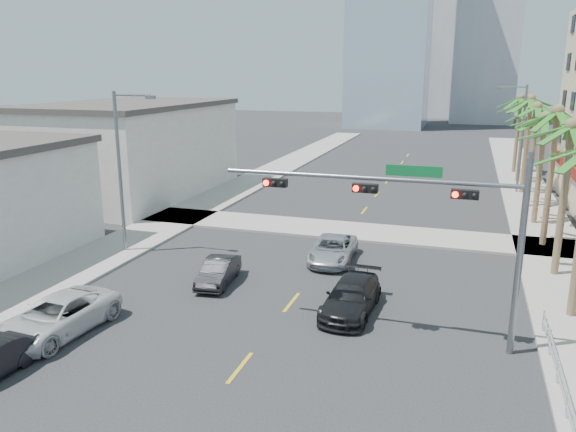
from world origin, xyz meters
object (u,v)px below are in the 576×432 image
at_px(car_lane_right, 351,297).
at_px(car_parked_far, 57,316).
at_px(car_lane_left, 218,271).
at_px(traffic_signal_mast, 428,213).
at_px(car_lane_center, 333,249).

bearing_deg(car_lane_right, car_parked_far, -150.08).
relative_size(car_parked_far, car_lane_left, 1.43).
distance_m(car_lane_left, car_lane_right, 6.95).
bearing_deg(car_parked_far, traffic_signal_mast, 20.34).
bearing_deg(car_lane_left, traffic_signal_mast, -24.86).
xyz_separation_m(car_lane_left, car_lane_center, (4.51, 4.95, 0.04)).
relative_size(car_lane_left, car_lane_center, 0.79).
bearing_deg(car_lane_left, car_lane_center, 40.69).
bearing_deg(car_lane_center, car_lane_right, -72.62).
bearing_deg(car_lane_right, car_lane_center, 112.20).
bearing_deg(car_lane_center, car_parked_far, -127.47).
xyz_separation_m(traffic_signal_mast, car_lane_right, (-3.05, 1.84, -4.36)).
relative_size(car_lane_center, car_lane_right, 0.99).
distance_m(traffic_signal_mast, car_lane_right, 5.63).
distance_m(traffic_signal_mast, car_lane_center, 10.69).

